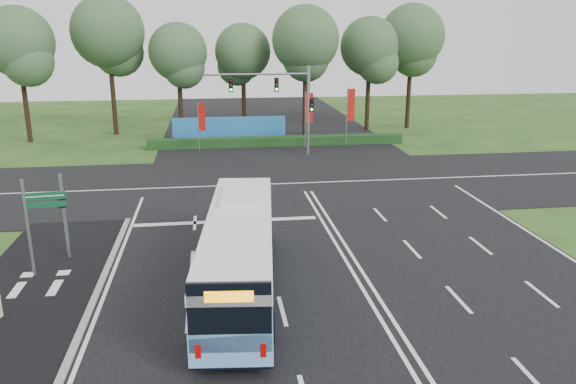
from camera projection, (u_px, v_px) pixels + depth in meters
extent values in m
plane|color=#204617|center=(341.00, 254.00, 25.15)|extent=(120.00, 120.00, 0.00)
cube|color=black|center=(341.00, 253.00, 25.14)|extent=(20.00, 120.00, 0.04)
cube|color=black|center=(300.00, 183.00, 36.56)|extent=(120.00, 14.00, 0.05)
cube|color=black|center=(28.00, 302.00, 20.66)|extent=(5.00, 18.00, 0.06)
cube|color=gray|center=(95.00, 297.00, 20.96)|extent=(0.25, 18.00, 0.12)
cube|color=#69ABF3|center=(240.00, 267.00, 21.20)|extent=(3.54, 11.70, 1.06)
cube|color=black|center=(240.00, 279.00, 21.33)|extent=(3.51, 11.64, 0.29)
cube|color=black|center=(240.00, 244.00, 20.93)|extent=(3.43, 11.51, 0.91)
cube|color=white|center=(239.00, 229.00, 20.77)|extent=(3.54, 11.70, 0.34)
cube|color=white|center=(239.00, 221.00, 20.68)|extent=(3.45, 11.23, 0.34)
cube|color=white|center=(242.00, 195.00, 22.90)|extent=(1.82, 3.02, 0.24)
cube|color=black|center=(230.00, 318.00, 15.45)|extent=(2.33, 0.35, 2.11)
cube|color=orange|center=(229.00, 296.00, 15.22)|extent=(1.34, 0.19, 0.34)
cylinder|color=black|center=(218.00, 248.00, 24.44)|extent=(0.37, 1.02, 1.00)
cylinder|color=black|center=(270.00, 248.00, 24.52)|extent=(0.37, 1.02, 1.00)
cylinder|color=black|center=(200.00, 330.00, 17.81)|extent=(0.37, 1.02, 1.00)
cylinder|color=black|center=(270.00, 329.00, 17.88)|extent=(0.37, 1.02, 1.00)
cylinder|color=gray|center=(65.00, 217.00, 24.15)|extent=(0.15, 0.15, 3.81)
cube|color=black|center=(62.00, 203.00, 23.78)|extent=(0.36, 0.30, 0.44)
sphere|color=#19F233|center=(61.00, 203.00, 23.69)|extent=(0.15, 0.15, 0.15)
cylinder|color=gray|center=(28.00, 229.00, 22.29)|extent=(0.12, 0.12, 4.08)
cube|color=#0D4926|center=(45.00, 196.00, 22.09)|extent=(1.53, 0.21, 0.31)
cube|color=#0D4926|center=(46.00, 205.00, 22.19)|extent=(1.53, 0.21, 0.22)
cube|color=white|center=(45.00, 196.00, 22.06)|extent=(1.42, 0.15, 0.04)
cylinder|color=gray|center=(199.00, 128.00, 45.11)|extent=(0.06, 0.06, 4.13)
cube|color=#A8150E|center=(202.00, 117.00, 44.85)|extent=(0.55, 0.14, 2.20)
cylinder|color=gray|center=(305.00, 120.00, 47.08)|extent=(0.07, 0.07, 4.72)
cube|color=#A8150E|center=(309.00, 108.00, 46.86)|extent=(0.63, 0.07, 2.52)
cylinder|color=gray|center=(347.00, 118.00, 47.24)|extent=(0.08, 0.08, 5.04)
cube|color=#A8150E|center=(351.00, 105.00, 47.06)|extent=(0.67, 0.17, 2.69)
cylinder|color=gray|center=(308.00, 111.00, 43.94)|extent=(0.24, 0.24, 7.00)
cylinder|color=gray|center=(257.00, 74.00, 42.61)|extent=(8.00, 0.16, 0.16)
cube|color=black|center=(276.00, 85.00, 43.03)|extent=(0.32, 0.28, 1.05)
cube|color=black|center=(231.00, 85.00, 42.57)|extent=(0.32, 0.28, 1.05)
cube|color=black|center=(312.00, 105.00, 43.83)|extent=(0.32, 0.28, 1.05)
cube|color=#143916|center=(277.00, 141.00, 48.35)|extent=(22.00, 1.20, 0.80)
cube|color=#2374BE|center=(229.00, 129.00, 50.01)|extent=(10.00, 0.30, 2.20)
cylinder|color=black|center=(25.00, 95.00, 49.09)|extent=(0.44, 0.44, 8.23)
sphere|color=#385E37|center=(18.00, 42.00, 47.83)|extent=(6.07, 6.07, 6.07)
cylinder|color=black|center=(112.00, 87.00, 52.58)|extent=(0.44, 0.44, 9.01)
sphere|color=#385E37|center=(108.00, 32.00, 51.20)|extent=(6.64, 6.64, 6.64)
cylinder|color=black|center=(180.00, 96.00, 52.82)|extent=(0.44, 0.44, 7.30)
sphere|color=#385E37|center=(178.00, 52.00, 51.69)|extent=(5.38, 5.38, 5.38)
cylinder|color=black|center=(244.00, 94.00, 54.93)|extent=(0.44, 0.44, 7.26)
sphere|color=#385E37|center=(243.00, 52.00, 53.82)|extent=(5.35, 5.35, 5.35)
cylinder|color=black|center=(305.00, 91.00, 52.38)|extent=(0.44, 0.44, 8.37)
sphere|color=#385E37|center=(305.00, 39.00, 51.09)|extent=(6.17, 6.17, 6.17)
cylinder|color=black|center=(368.00, 91.00, 54.99)|extent=(0.44, 0.44, 7.70)
sphere|color=#385E37|center=(370.00, 46.00, 53.80)|extent=(5.67, 5.67, 5.67)
cylinder|color=black|center=(409.00, 85.00, 56.18)|extent=(0.44, 0.44, 8.58)
sphere|color=#385E37|center=(412.00, 36.00, 54.86)|extent=(6.32, 6.32, 6.32)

